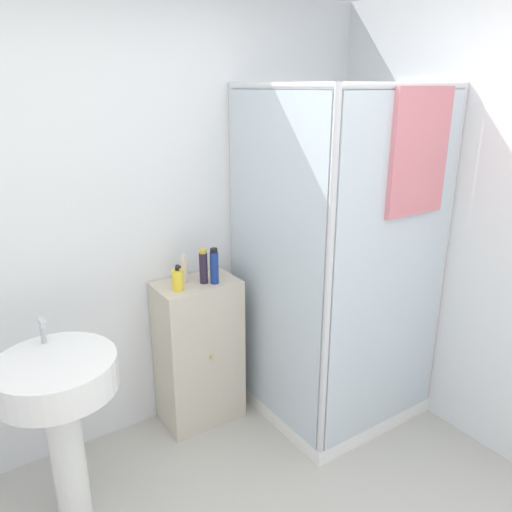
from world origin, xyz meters
The scene contains 8 objects.
wall_back centered at (0.00, 1.70, 1.25)m, with size 6.40×0.06×2.50m, color silver.
shower_enclosure centered at (1.15, 1.12, 0.55)m, with size 0.92×0.95×2.01m.
vanity_cabinet centered at (0.42, 1.51, 0.46)m, with size 0.48×0.33×0.92m.
sink centered at (-0.45, 1.17, 0.66)m, with size 0.54×0.54×0.99m.
soap_dispenser centered at (0.29, 1.47, 0.98)m, with size 0.07×0.07×0.15m.
shampoo_bottle_tall_black centered at (0.46, 1.48, 1.02)m, with size 0.05×0.05×0.20m.
shampoo_bottle_blue centered at (0.51, 1.44, 1.02)m, with size 0.05×0.05×0.21m.
lotion_bottle_white centered at (0.37, 1.56, 0.99)m, with size 0.04×0.04×0.18m.
Camera 1 is at (-0.78, -0.91, 2.00)m, focal length 35.00 mm.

